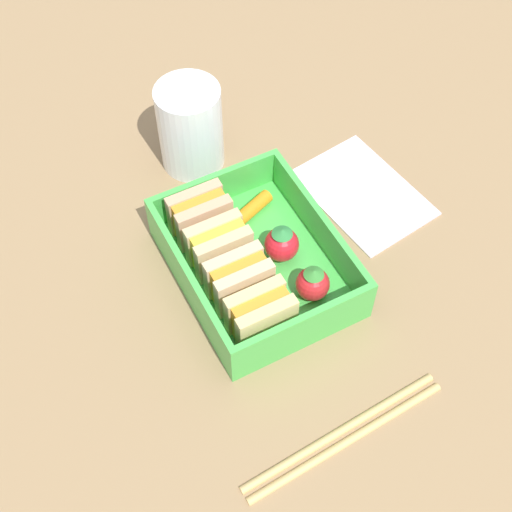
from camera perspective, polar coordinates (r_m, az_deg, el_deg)
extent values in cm
cube|color=#92754F|center=(66.96, 0.00, -1.82)|extent=(120.00, 120.00, 2.00)
cube|color=green|center=(65.63, 0.00, -1.05)|extent=(17.74, 13.78, 1.20)
cube|color=green|center=(62.12, -5.39, -2.10)|extent=(17.74, 0.60, 3.80)
cube|color=green|center=(65.65, 5.10, 2.39)|extent=(17.74, 0.60, 3.80)
cube|color=green|center=(59.64, 3.85, -5.75)|extent=(0.60, 12.58, 3.80)
cube|color=green|center=(68.35, -3.36, 5.40)|extent=(0.60, 12.58, 3.80)
cube|color=#DFBF7B|center=(59.24, 0.87, -5.52)|extent=(1.08, 5.39, 4.51)
cube|color=orange|center=(59.71, 0.38, -4.72)|extent=(1.08, 4.96, 4.15)
cube|color=#DFBF7B|center=(60.20, -0.10, -3.94)|extent=(1.08, 5.39, 4.51)
cube|color=#DCB889|center=(61.06, -0.90, -2.64)|extent=(1.08, 5.39, 4.51)
cube|color=orange|center=(61.59, -1.36, -1.89)|extent=(1.08, 4.96, 4.15)
cube|color=#DCB889|center=(62.13, -1.81, -1.16)|extent=(1.08, 5.39, 4.51)
cube|color=#D3B580|center=(63.09, -2.56, 0.07)|extent=(1.08, 5.39, 4.51)
cube|color=yellow|center=(63.66, -2.98, 0.77)|extent=(1.08, 4.96, 4.15)
cube|color=#D3B580|center=(64.25, -3.40, 1.46)|extent=(1.08, 5.39, 4.51)
cube|color=tan|center=(65.29, -4.10, 2.60)|extent=(1.08, 5.39, 4.51)
cube|color=orange|center=(65.91, -4.50, 3.25)|extent=(1.08, 4.96, 4.15)
cube|color=tan|center=(66.55, -4.90, 3.89)|extent=(1.08, 5.39, 4.51)
sphere|color=red|center=(62.41, 4.56, -2.24)|extent=(3.02, 3.02, 3.02)
cone|color=#378534|center=(60.90, 4.67, -1.32)|extent=(1.81, 1.81, 0.60)
sphere|color=red|center=(64.68, 1.98, 1.07)|extent=(3.19, 3.19, 3.19)
cone|color=#2E813D|center=(63.16, 2.02, 2.08)|extent=(1.91, 1.91, 0.60)
cylinder|color=orange|center=(68.16, -0.42, 3.71)|extent=(2.96, 5.03, 1.34)
cylinder|color=tan|center=(58.80, 7.36, -14.40)|extent=(1.76, 18.55, 0.70)
cylinder|color=tan|center=(59.04, 6.79, -13.65)|extent=(1.76, 18.55, 0.70)
cylinder|color=white|center=(71.87, -5.27, 10.21)|extent=(6.44, 6.44, 9.37)
cube|color=silver|center=(72.53, 8.54, 5.05)|extent=(14.21, 10.89, 0.40)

